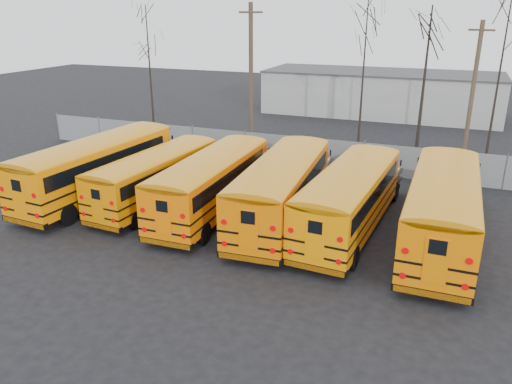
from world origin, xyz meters
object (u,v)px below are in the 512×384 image
at_px(bus_e, 351,194).
at_px(bus_d, 283,184).
at_px(bus_a, 100,163).
at_px(bus_c, 214,179).
at_px(bus_f, 443,204).
at_px(bus_b, 158,173).
at_px(utility_pole_left, 251,74).
at_px(utility_pole_right, 472,92).

bearing_deg(bus_e, bus_d, -175.19).
xyz_separation_m(bus_a, bus_e, (13.52, 0.48, -0.12)).
xyz_separation_m(bus_c, bus_f, (10.74, 0.22, 0.13)).
bearing_deg(bus_b, utility_pole_left, 94.86).
distance_m(bus_c, bus_f, 10.75).
relative_size(bus_c, bus_f, 0.94).
bearing_deg(bus_d, bus_a, 178.79).
bearing_deg(bus_f, bus_c, -178.76).
distance_m(bus_c, utility_pole_right, 18.55).
bearing_deg(bus_f, bus_e, 179.46).
height_order(bus_f, utility_pole_left, utility_pole_left).
distance_m(bus_b, bus_e, 10.12).
xyz_separation_m(bus_c, bus_e, (6.80, 0.26, 0.02)).
bearing_deg(utility_pole_right, utility_pole_left, -154.75).
xyz_separation_m(bus_c, utility_pole_right, (11.66, 14.14, 2.88)).
distance_m(bus_a, bus_d, 10.30).
xyz_separation_m(bus_b, bus_c, (3.31, -0.12, 0.13)).
bearing_deg(utility_pole_left, bus_e, -48.47).
xyz_separation_m(bus_e, bus_f, (3.94, -0.04, 0.11)).
bearing_deg(bus_e, utility_pole_right, 74.62).
height_order(bus_d, utility_pole_left, utility_pole_left).
height_order(bus_a, bus_e, bus_a).
bearing_deg(bus_b, bus_a, -169.95).
bearing_deg(bus_b, utility_pole_right, 47.42).
bearing_deg(bus_d, bus_f, -3.53).
bearing_deg(bus_c, utility_pole_right, 49.66).
bearing_deg(bus_e, bus_b, -175.32).
height_order(bus_c, utility_pole_right, utility_pole_right).
relative_size(bus_a, utility_pole_left, 1.17).
xyz_separation_m(bus_d, bus_f, (7.17, 0.01, 0.04)).
bearing_deg(bus_e, utility_pole_left, 131.87).
distance_m(bus_a, bus_c, 6.72).
bearing_deg(bus_c, bus_b, 177.05).
distance_m(utility_pole_left, utility_pole_right, 15.13).
height_order(bus_e, utility_pole_left, utility_pole_left).
bearing_deg(bus_f, bus_a, -178.48).
bearing_deg(bus_d, bus_b, 177.12).
distance_m(bus_e, utility_pole_right, 14.98).
distance_m(bus_a, bus_e, 13.53).
bearing_deg(bus_d, utility_pole_right, 56.26).
relative_size(bus_a, utility_pole_right, 1.31).
xyz_separation_m(bus_d, bus_e, (3.23, 0.05, -0.07)).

